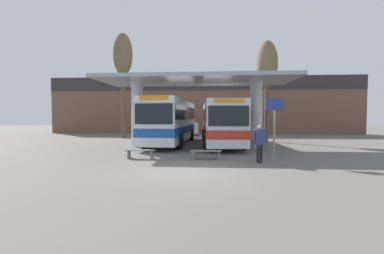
{
  "coord_description": "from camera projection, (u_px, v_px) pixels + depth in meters",
  "views": [
    {
      "loc": [
        1.06,
        -10.07,
        2.2
      ],
      "look_at": [
        0.0,
        4.49,
        1.6
      ],
      "focal_mm": 24.0,
      "sensor_mm": 36.0,
      "label": 1
    }
  ],
  "objects": [
    {
      "name": "pedestrian_waiting",
      "position": [
        260.0,
        140.0,
        12.13
      ],
      "size": [
        0.66,
        0.37,
        1.8
      ],
      "rotation": [
        0.0,
        0.0,
        0.26
      ],
      "color": "black",
      "rests_on": "ground_plane"
    },
    {
      "name": "townhouse_backdrop",
      "position": [
        202.0,
        100.0,
        32.75
      ],
      "size": [
        40.0,
        0.58,
        7.29
      ],
      "color": "brown",
      "rests_on": "ground_plane"
    },
    {
      "name": "info_sign_platform",
      "position": [
        274.0,
        116.0,
        12.69
      ],
      "size": [
        0.9,
        0.09,
        3.11
      ],
      "color": "gray",
      "rests_on": "ground_plane"
    },
    {
      "name": "parked_car_street",
      "position": [
        180.0,
        126.0,
        30.31
      ],
      "size": [
        4.61,
        2.3,
        2.16
      ],
      "rotation": [
        0.0,
        0.0,
        -0.06
      ],
      "color": "#B2B7BC",
      "rests_on": "ground_plane"
    },
    {
      "name": "transit_bus_center_bay",
      "position": [
        220.0,
        121.0,
        20.15
      ],
      "size": [
        3.13,
        11.26,
        3.26
      ],
      "rotation": [
        0.0,
        0.0,
        3.19
      ],
      "color": "silver",
      "rests_on": "ground_plane"
    },
    {
      "name": "poplar_tree_behind_right",
      "position": [
        267.0,
        66.0,
        22.19
      ],
      "size": [
        1.81,
        1.81,
        8.77
      ],
      "color": "brown",
      "rests_on": "ground_plane"
    },
    {
      "name": "waiting_bench_mid_platform",
      "position": [
        140.0,
        152.0,
        13.39
      ],
      "size": [
        1.52,
        0.44,
        0.46
      ],
      "color": "slate",
      "rests_on": "ground_plane"
    },
    {
      "name": "ground_plane",
      "position": [
        184.0,
        172.0,
        10.2
      ],
      "size": [
        100.0,
        100.0,
        0.0
      ],
      "primitive_type": "plane",
      "color": "#605B56"
    },
    {
      "name": "poplar_tree_behind_left",
      "position": [
        123.0,
        57.0,
        25.93
      ],
      "size": [
        1.94,
        1.94,
        10.63
      ],
      "color": "brown",
      "rests_on": "ground_plane"
    },
    {
      "name": "waiting_bench_near_pillar",
      "position": [
        206.0,
        153.0,
        13.15
      ],
      "size": [
        1.58,
        0.44,
        0.46
      ],
      "color": "slate",
      "rests_on": "ground_plane"
    },
    {
      "name": "transit_bus_left_bay",
      "position": [
        172.0,
        120.0,
        20.59
      ],
      "size": [
        3.13,
        10.96,
        3.45
      ],
      "rotation": [
        0.0,
        0.0,
        3.09
      ],
      "color": "white",
      "rests_on": "ground_plane"
    },
    {
      "name": "station_canopy",
      "position": [
        196.0,
        89.0,
        18.18
      ],
      "size": [
        13.48,
        5.27,
        4.92
      ],
      "color": "silver",
      "rests_on": "ground_plane"
    }
  ]
}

